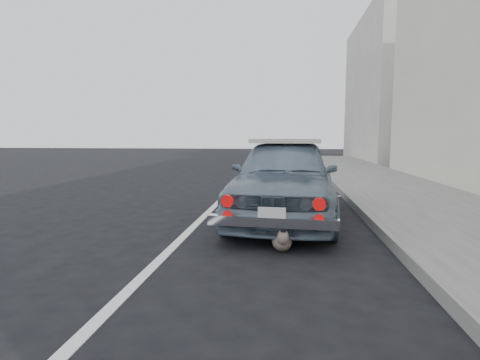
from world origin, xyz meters
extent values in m
plane|color=black|center=(0.00, 0.00, 0.00)|extent=(80.00, 80.00, 0.00)
cube|color=#13389B|center=(4.66, 7.60, 4.60)|extent=(0.10, 2.00, 1.60)
cube|color=red|center=(4.66, 10.00, 4.60)|extent=(0.10, 2.00, 1.60)
cube|color=#B8B2A7|center=(6.35, 20.00, 4.00)|extent=(3.50, 10.00, 8.00)
cube|color=silver|center=(0.50, 6.50, 0.00)|extent=(3.00, 0.12, 0.01)
cube|color=silver|center=(-0.90, 3.00, 0.00)|extent=(0.12, 7.00, 0.01)
imported|color=slate|center=(0.50, 4.01, 0.70)|extent=(1.96, 4.21, 1.40)
cube|color=beige|center=(0.53, 4.41, 1.33)|extent=(1.27, 1.64, 0.07)
cube|color=silver|center=(0.35, 2.01, 0.38)|extent=(1.57, 0.24, 0.12)
cube|color=white|center=(0.35, 1.97, 0.48)|extent=(0.33, 0.05, 0.17)
cylinder|color=red|center=(-0.19, 2.02, 0.62)|extent=(0.15, 0.05, 0.15)
cylinder|color=red|center=(0.89, 1.94, 0.62)|extent=(0.15, 0.05, 0.15)
cylinder|color=red|center=(-0.19, 2.02, 0.44)|extent=(0.12, 0.05, 0.12)
cylinder|color=red|center=(0.89, 1.94, 0.44)|extent=(0.12, 0.05, 0.12)
ellipsoid|color=#695F50|center=(0.47, 2.13, 0.13)|extent=(0.28, 0.40, 0.23)
sphere|color=#695F50|center=(0.49, 1.96, 0.21)|extent=(0.15, 0.15, 0.15)
cone|color=#695F50|center=(0.45, 1.96, 0.28)|extent=(0.05, 0.05, 0.06)
cone|color=#695F50|center=(0.53, 1.96, 0.28)|extent=(0.05, 0.05, 0.06)
cylinder|color=#695F50|center=(0.51, 2.33, 0.05)|extent=(0.15, 0.24, 0.03)
camera|label=1|loc=(0.50, -2.37, 1.40)|focal=28.00mm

